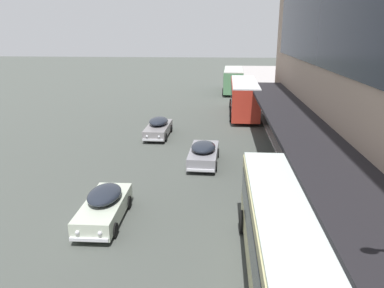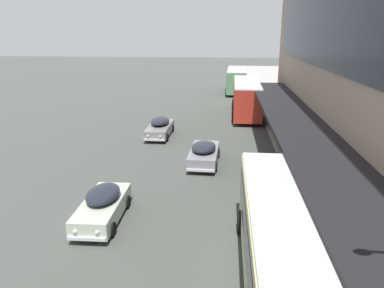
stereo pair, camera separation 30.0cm
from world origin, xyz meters
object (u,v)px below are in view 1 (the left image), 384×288
(transit_bus_kerbside_front, at_px, (285,234))
(transit_bus_kerbside_rear, at_px, (233,79))
(transit_bus_kerbside_far, at_px, (244,96))
(sedan_oncoming_front, at_px, (204,153))
(sedan_far_back, at_px, (158,127))
(sedan_trailing_mid, at_px, (104,206))

(transit_bus_kerbside_front, xyz_separation_m, transit_bus_kerbside_rear, (-0.43, 41.54, 0.05))
(transit_bus_kerbside_rear, xyz_separation_m, transit_bus_kerbside_far, (0.63, -14.76, 0.10))
(transit_bus_kerbside_far, relative_size, sedan_oncoming_front, 2.31)
(transit_bus_kerbside_front, relative_size, sedan_far_back, 1.94)
(transit_bus_kerbside_front, relative_size, transit_bus_kerbside_rear, 0.99)
(transit_bus_kerbside_rear, bearing_deg, sedan_oncoming_front, -95.42)
(sedan_oncoming_front, relative_size, sedan_far_back, 0.96)
(sedan_trailing_mid, bearing_deg, transit_bus_kerbside_rear, 79.48)
(transit_bus_kerbside_rear, bearing_deg, sedan_trailing_mid, -100.52)
(transit_bus_kerbside_rear, relative_size, transit_bus_kerbside_far, 0.89)
(sedan_far_back, height_order, sedan_trailing_mid, sedan_far_back)
(transit_bus_kerbside_front, distance_m, sedan_far_back, 19.57)
(sedan_far_back, bearing_deg, sedan_trailing_mid, -90.70)
(transit_bus_kerbside_front, distance_m, sedan_trailing_mid, 8.40)
(transit_bus_kerbside_far, relative_size, sedan_trailing_mid, 2.35)
(transit_bus_kerbside_rear, height_order, sedan_trailing_mid, transit_bus_kerbside_rear)
(transit_bus_kerbside_front, xyz_separation_m, sedan_oncoming_front, (-3.26, 11.71, -1.08))
(sedan_far_back, distance_m, sedan_trailing_mid, 14.41)
(transit_bus_kerbside_rear, height_order, sedan_oncoming_front, transit_bus_kerbside_rear)
(sedan_oncoming_front, distance_m, sedan_trailing_mid, 9.02)
(sedan_oncoming_front, relative_size, sedan_trailing_mid, 1.02)
(transit_bus_kerbside_front, height_order, transit_bus_kerbside_rear, transit_bus_kerbside_rear)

